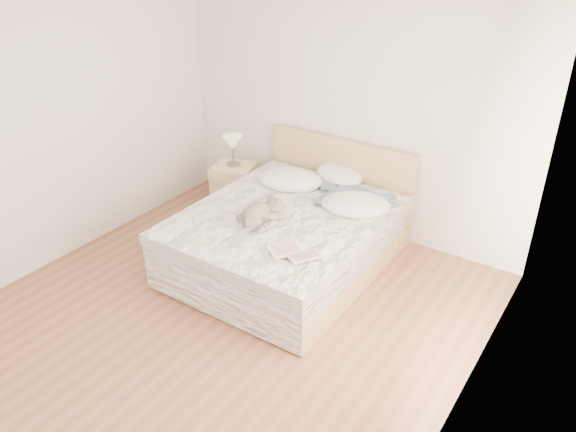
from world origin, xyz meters
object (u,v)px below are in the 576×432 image
object	(u,v)px
table_lamp	(233,144)
bed	(290,236)
teddy_bear	(257,220)
photo_book	(276,178)
childrens_book	(295,253)
nightstand	(234,188)

from	to	relation	value
table_lamp	bed	bearing A→B (deg)	-27.84
teddy_bear	bed	bearing A→B (deg)	94.08
photo_book	childrens_book	bearing A→B (deg)	-55.50
bed	childrens_book	size ratio (longest dim) A/B	5.59
photo_book	childrens_book	xyz separation A→B (m)	(0.99, -1.13, 0.00)
teddy_bear	nightstand	bearing A→B (deg)	153.81
table_lamp	childrens_book	world-z (taller)	table_lamp
nightstand	teddy_bear	world-z (taller)	teddy_bear
table_lamp	teddy_bear	size ratio (longest dim) A/B	0.91
photo_book	teddy_bear	xyz separation A→B (m)	(0.40, -0.88, 0.02)
photo_book	teddy_bear	bearing A→B (deg)	-71.82
bed	photo_book	distance (m)	0.76
table_lamp	childrens_book	xyz separation A→B (m)	(1.68, -1.29, -0.18)
bed	photo_book	bearing A→B (deg)	136.22
table_lamp	teddy_bear	bearing A→B (deg)	-43.17
childrens_book	photo_book	bearing A→B (deg)	163.09
nightstand	bed	bearing A→B (deg)	-27.27
table_lamp	childrens_book	bearing A→B (deg)	-37.43
bed	childrens_book	xyz separation A→B (m)	(0.49, -0.66, 0.32)
nightstand	photo_book	bearing A→B (deg)	-10.90
bed	nightstand	xyz separation A→B (m)	(-1.17, 0.60, -0.03)
childrens_book	teddy_bear	world-z (taller)	teddy_bear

